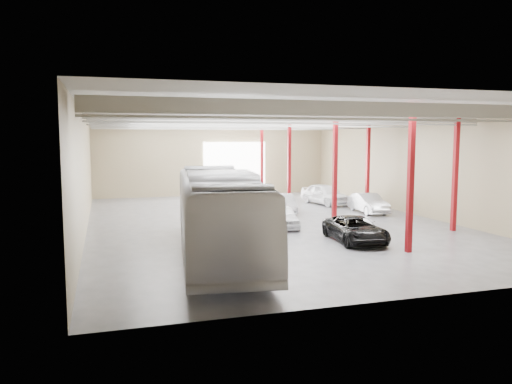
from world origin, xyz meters
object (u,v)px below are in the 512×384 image
car_row_b (284,203)px  car_right_far (325,194)px  car_row_a (283,216)px  car_row_c (261,195)px  coach_bus (218,213)px  car_right_near (368,203)px  black_sedan (355,229)px

car_row_b → car_right_far: size_ratio=0.83×
car_row_a → car_right_far: bearing=62.1°
car_row_a → car_row_c: size_ratio=0.85×
coach_bus → car_right_near: (13.26, 9.68, -1.27)m
car_row_b → car_right_far: car_right_far is taller
coach_bus → black_sedan: size_ratio=2.95×
black_sedan → car_right_near: bearing=61.8°
car_row_a → car_right_near: size_ratio=0.96×
black_sedan → car_right_far: size_ratio=0.97×
coach_bus → car_row_c: bearing=74.1°
coach_bus → car_row_b: size_ratio=3.46×
coach_bus → car_row_b: coach_bus is taller
black_sedan → car_right_near: 10.61m
car_row_b → car_right_near: (5.80, -1.97, 0.03)m
car_row_c → car_right_near: bearing=-63.7°
coach_bus → car_right_far: size_ratio=2.88×
car_row_b → car_right_near: car_right_near is taller
black_sedan → car_row_b: size_ratio=1.17×
car_right_far → coach_bus: bearing=-140.6°
car_row_a → car_right_near: 8.75m
car_row_a → car_right_far: (6.93, 8.88, 0.14)m
coach_bus → car_row_b: 13.90m
coach_bus → car_right_far: bearing=58.2°
black_sedan → car_row_c: bearing=95.0°
car_row_c → black_sedan: bearing=-102.2°
black_sedan → car_right_far: (4.79, 14.08, 0.17)m
car_row_c → car_right_near: same height
car_row_b → black_sedan: bearing=-79.0°
car_right_near → black_sedan: bearing=-119.3°
car_right_near → car_right_far: size_ratio=0.86×
coach_bus → car_right_near: size_ratio=3.33×
car_row_a → car_row_b: bearing=79.3°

